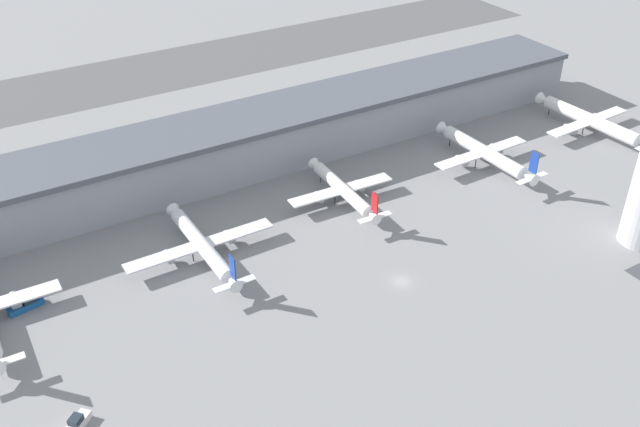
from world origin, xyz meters
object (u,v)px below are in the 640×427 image
Objects in this scene: airplane_gate_delta at (484,152)px; service_truck_baggage at (26,305)px; airplane_gate_echo at (591,121)px; service_truck_fuel at (75,427)px; airplane_gate_bravo at (202,245)px; airplane_gate_charlie at (343,190)px.

airplane_gate_delta is 4.98× the size of service_truck_baggage.
service_truck_fuel is (-179.24, -36.87, -3.26)m from airplane_gate_echo.
airplane_gate_delta is 139.18m from service_truck_fuel.
airplane_gate_bravo is at bearing 179.61° from airplane_gate_echo.
service_truck_fuel reaches higher than service_truck_baggage.
service_truck_fuel is (-85.68, -42.12, -3.11)m from airplane_gate_charlie.
airplane_gate_echo is (45.43, -1.25, -0.20)m from airplane_gate_delta.
airplane_gate_bravo is 42.14m from service_truck_baggage.
airplane_gate_delta is 45.45m from airplane_gate_echo.
airplane_gate_bravo is 5.06× the size of service_truck_fuel.
airplane_gate_charlie is at bearing 5.61° from airplane_gate_bravo.
airplane_gate_charlie reaches higher than service_truck_baggage.
service_truck_baggage is (-134.03, 2.49, -3.52)m from airplane_gate_delta.
service_truck_baggage is (-41.94, 2.80, -3.04)m from airplane_gate_bravo.
airplane_gate_charlie is at bearing 176.79° from airplane_gate_echo.
airplane_gate_delta is 0.90× the size of airplane_gate_echo.
airplane_gate_bravo is 56.38m from service_truck_fuel.
service_truck_fuel is at bearing -164.10° from airplane_gate_delta.
airplane_gate_delta is 5.29× the size of service_truck_fuel.
airplane_gate_charlie is 4.57× the size of service_truck_fuel.
airplane_gate_delta is at bearing 15.90° from service_truck_fuel.
airplane_gate_delta is (92.09, 0.32, 0.48)m from airplane_gate_bravo.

